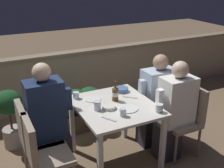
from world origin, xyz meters
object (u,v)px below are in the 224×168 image
Objects in this scene: person_white_polo at (174,111)px; beer_bottle at (115,93)px; chair_left_near at (41,151)px; person_navy_jumper at (49,120)px; chair_right_far at (168,103)px; potted_plant at (10,113)px; chair_right_near at (186,114)px; person_blue_shirt at (156,101)px; chair_left_far at (32,134)px.

person_white_polo is 0.72m from beer_bottle.
person_navy_jumper is (0.18, 0.34, 0.12)m from chair_left_near.
potted_plant is at bearing 159.15° from chair_right_far.
chair_right_near is 0.72× the size of person_white_polo.
person_navy_jumper is at bearing 179.12° from chair_right_far.
beer_bottle is (-0.60, -0.05, 0.24)m from person_blue_shirt.
person_navy_jumper is 0.79m from potted_plant.
chair_right_far is 3.75× the size of beer_bottle.
person_blue_shirt reaches higher than beer_bottle.
chair_left_near is at bearing 178.96° from chair_right_near.
chair_left_far and chair_right_far have the same top height.
person_white_polo is 2.00m from potted_plant.
chair_left_near and chair_right_near have the same top height.
person_navy_jumper is 1.08× the size of person_blue_shirt.
person_blue_shirt is 0.65m from beer_bottle.
person_white_polo reaches higher than person_blue_shirt.
person_blue_shirt is (-0.21, 0.34, 0.07)m from chair_right_near.
chair_right_far is (-0.01, 0.34, 0.00)m from chair_right_near.
chair_left_near is at bearing -164.42° from beer_bottle.
beer_bottle reaches higher than chair_left_far.
person_navy_jumper is at bearing 164.92° from person_white_polo.
chair_left_far is 0.73× the size of person_blue_shirt.
potted_plant is (-0.14, 0.69, -0.05)m from chair_left_far.
person_navy_jumper is at bearing -64.34° from potted_plant.
person_white_polo reaches higher than chair_right_far.
chair_left_far is at bearing 168.13° from chair_right_near.
chair_right_near is 1.00× the size of chair_right_far.
chair_left_far is 1.54m from person_blue_shirt.
chair_right_near reaches higher than potted_plant.
chair_left_near is at bearing -168.48° from person_blue_shirt.
potted_plant is at bearing 144.52° from beer_bottle.
person_navy_jumper reaches higher than beer_bottle.
chair_left_near is 3.75× the size of beer_bottle.
person_navy_jumper reaches higher than chair_left_near.
person_white_polo is at bearing -25.15° from beer_bottle.
person_blue_shirt reaches higher than chair_left_near.
person_navy_jumper is 1.55m from chair_right_far.
beer_bottle is 1.37m from potted_plant.
beer_bottle reaches higher than potted_plant.
person_blue_shirt is at bearing 92.35° from person_white_polo.
person_navy_jumper is 1.48× the size of chair_right_near.
potted_plant is at bearing 148.03° from person_white_polo.
person_navy_jumper reaches higher than chair_right_near.
chair_left_near is at bearing 178.83° from person_white_polo.
chair_right_far is 0.21m from person_blue_shirt.
person_white_polo is (-0.19, 0.00, 0.08)m from chair_right_near.
chair_right_near is at bearing -58.82° from person_blue_shirt.
chair_right_far is 2.01m from potted_plant.
beer_bottle is (0.93, 0.26, 0.31)m from chair_left_near.
chair_left_far is at bearing 179.21° from chair_right_far.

